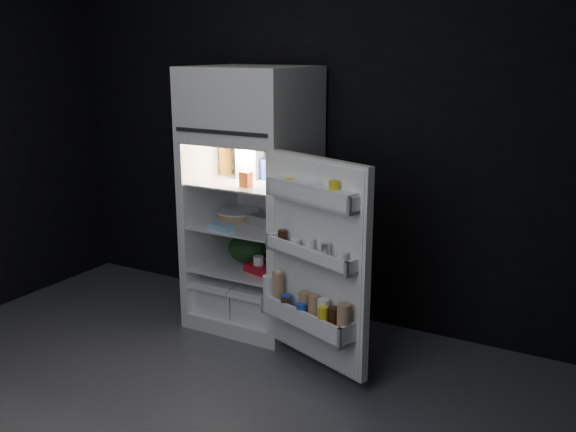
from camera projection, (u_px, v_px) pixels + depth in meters
The scene contains 17 objects.
floor at pixel (153, 413), 3.44m from camera, with size 4.00×3.40×0.00m, color #545459.
wall_back at pixel (303, 127), 4.52m from camera, with size 4.00×0.00×2.70m, color black.
refrigerator at pixel (254, 189), 4.39m from camera, with size 0.76×0.71×1.78m.
fridge_door at pixel (315, 267), 3.68m from camera, with size 0.74×0.43×1.22m.
milk_jug at pixel (250, 161), 4.38m from camera, with size 0.15×0.15×0.24m, color white.
mayo_jar at pixel (268, 169), 4.37m from camera, with size 0.12×0.12×0.14m, color #2142B8.
jam_jar at pixel (288, 173), 4.24m from camera, with size 0.10×0.10×0.13m, color black.
amber_bottle at pixel (225, 159), 4.53m from camera, with size 0.09×0.09×0.22m, color orange.
small_carton at pixel (246, 179), 4.12m from camera, with size 0.07×0.06×0.10m, color #C54B17.
egg_carton at pixel (267, 222), 4.32m from camera, with size 0.28×0.11×0.07m, color gray.
pie at pixel (238, 215), 4.56m from camera, with size 0.28×0.28×0.04m, color tan.
flat_package at pixel (221, 227), 4.24m from camera, with size 0.17×0.08×0.04m, color #7FB1C4.
wrapped_pkg at pixel (292, 217), 4.46m from camera, with size 0.12×0.10×0.05m, color beige.
produce_bag at pixel (248, 248), 4.53m from camera, with size 0.30×0.26×0.20m, color #193815.
yogurt_tray at pixel (266, 270), 4.30m from camera, with size 0.29×0.16×0.05m, color #A80E1E.
small_can_red at pixel (278, 254), 4.56m from camera, with size 0.07×0.07×0.09m, color #A80E1E.
small_can_silver at pixel (290, 260), 4.44m from camera, with size 0.07×0.07×0.09m, color silver.
Camera 1 is at (2.13, -2.30, 1.91)m, focal length 40.00 mm.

